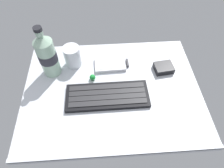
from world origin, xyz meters
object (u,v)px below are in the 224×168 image
object	(u,v)px
juice_cup	(73,57)
trackball_mouse	(92,77)
keyboard	(107,96)
handheld_device	(112,64)
charger_block	(164,68)
water_bottle	(47,55)

from	to	relation	value
juice_cup	trackball_mouse	distance (cm)	11.53
keyboard	trackball_mouse	bearing A→B (deg)	121.60
handheld_device	trackball_mouse	world-z (taller)	trackball_mouse
handheld_device	charger_block	bearing A→B (deg)	-10.57
juice_cup	charger_block	distance (cm)	35.59
handheld_device	juice_cup	bearing A→B (deg)	172.88
keyboard	water_bottle	bearing A→B (deg)	147.13
handheld_device	charger_block	distance (cm)	20.33
handheld_device	juice_cup	size ratio (longest dim) A/B	1.53
charger_block	trackball_mouse	xyz separation A→B (cm)	(-27.64, -2.78, -0.10)
keyboard	water_bottle	xyz separation A→B (cm)	(-20.52, 13.26, 8.20)
handheld_device	trackball_mouse	distance (cm)	10.06
trackball_mouse	water_bottle	bearing A→B (deg)	162.35
keyboard	juice_cup	xyz separation A→B (cm)	(-12.55, 16.76, 3.10)
water_bottle	trackball_mouse	xyz separation A→B (cm)	(15.37, -4.89, -7.91)
keyboard	handheld_device	distance (cm)	15.09
juice_cup	keyboard	bearing A→B (deg)	-53.17
keyboard	juice_cup	world-z (taller)	juice_cup
charger_block	trackball_mouse	world-z (taller)	charger_block
water_bottle	trackball_mouse	distance (cm)	17.96
water_bottle	charger_block	bearing A→B (deg)	-2.81
keyboard	trackball_mouse	distance (cm)	9.83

